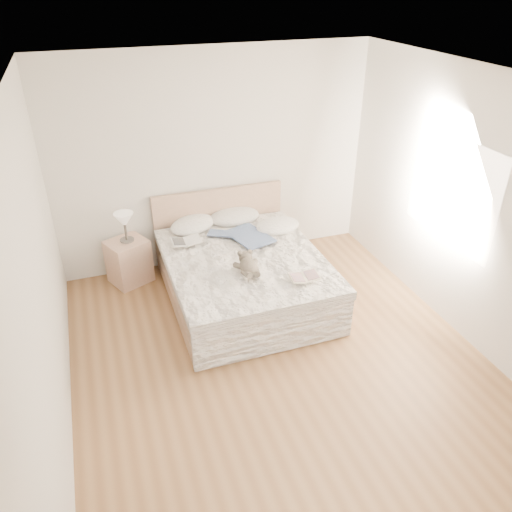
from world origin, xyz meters
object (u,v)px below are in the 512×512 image
teddy_bear (249,272)px  photo_book (186,241)px  nightstand (129,261)px  bed (243,275)px  childrens_book (304,277)px  table_lamp (124,221)px

teddy_bear → photo_book: bearing=117.3°
nightstand → bed: bearing=-33.5°
photo_book → childrens_book: 1.55m
photo_book → teddy_bear: teddy_bear is taller
table_lamp → photo_book: bearing=-30.6°
table_lamp → childrens_book: table_lamp is taller
nightstand → table_lamp: bearing=45.7°
photo_book → table_lamp: bearing=150.6°
table_lamp → photo_book: size_ratio=1.03×
nightstand → childrens_book: (1.66, -1.55, 0.35)m
nightstand → table_lamp: (0.02, 0.02, 0.54)m
bed → nightstand: 1.46m
nightstand → photo_book: 0.84m
bed → childrens_book: size_ratio=6.63×
table_lamp → teddy_bear: bearing=-49.2°
photo_book → bed: bearing=-37.2°
bed → teddy_bear: (-0.08, -0.47, 0.34)m
childrens_book → teddy_bear: 0.59m
nightstand → table_lamp: table_lamp is taller
bed → nightstand: bearing=146.5°
bed → photo_book: bed is taller
bed → photo_book: (-0.56, 0.44, 0.32)m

